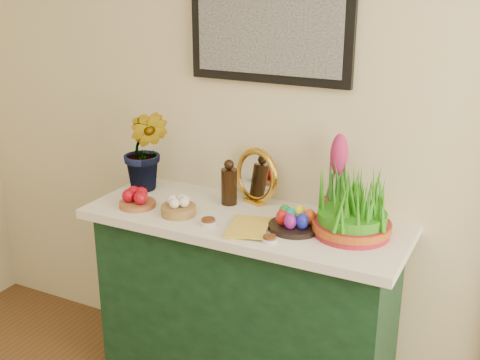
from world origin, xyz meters
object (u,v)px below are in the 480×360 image
object	(u,v)px
hyacinth_green	(145,137)
book	(230,225)
mirror	(256,176)
wheatgrass_sabzeh	(353,208)
sideboard	(245,310)

from	to	relation	value
hyacinth_green	book	bearing A→B (deg)	-37.22
mirror	wheatgrass_sabzeh	size ratio (longest dim) A/B	0.81
hyacinth_green	book	distance (m)	0.66
hyacinth_green	mirror	distance (m)	0.56
mirror	hyacinth_green	bearing A→B (deg)	-170.58
sideboard	mirror	xyz separation A→B (m)	(-0.03, 0.17, 0.59)
mirror	book	xyz separation A→B (m)	(0.03, -0.32, -0.11)
book	wheatgrass_sabzeh	size ratio (longest dim) A/B	0.67
wheatgrass_sabzeh	sideboard	bearing A→B (deg)	-177.10
hyacinth_green	sideboard	bearing A→B (deg)	-23.61
mirror	wheatgrass_sabzeh	distance (m)	0.51
sideboard	mirror	bearing A→B (deg)	99.87
book	wheatgrass_sabzeh	distance (m)	0.50
sideboard	book	world-z (taller)	book
hyacinth_green	wheatgrass_sabzeh	bearing A→B (deg)	-18.52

